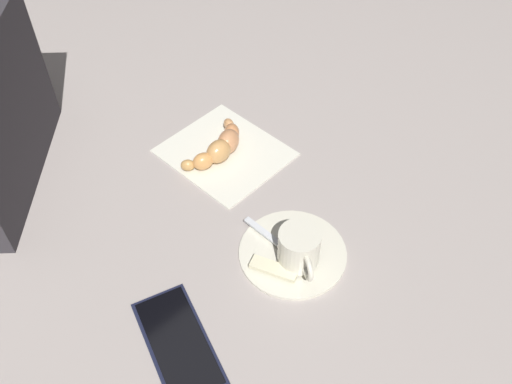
{
  "coord_description": "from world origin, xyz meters",
  "views": [
    {
      "loc": [
        0.39,
        -0.36,
        0.62
      ],
      "look_at": [
        -0.02,
        0.02,
        0.02
      ],
      "focal_mm": 38.75,
      "sensor_mm": 36.0,
      "label": 1
    }
  ],
  "objects": [
    {
      "name": "cell_phone",
      "position": [
        0.09,
        -0.21,
        0.0
      ],
      "size": [
        0.17,
        0.11,
        0.01
      ],
      "color": "#181B33",
      "rests_on": "ground"
    },
    {
      "name": "sugar_packet",
      "position": [
        0.1,
        -0.06,
        0.01
      ],
      "size": [
        0.07,
        0.05,
        0.01
      ],
      "primitive_type": "cube",
      "rotation": [
        0.0,
        0.0,
        13.0
      ],
      "color": "beige",
      "rests_on": "saucer"
    },
    {
      "name": "ground_plane",
      "position": [
        0.0,
        0.0,
        0.0
      ],
      "size": [
        1.8,
        1.8,
        0.0
      ],
      "primitive_type": "plane",
      "color": "#A79B95"
    },
    {
      "name": "napkin",
      "position": [
        -0.13,
        0.05,
        0.0
      ],
      "size": [
        0.19,
        0.18,
        0.0
      ],
      "primitive_type": "cube",
      "rotation": [
        0.0,
        0.0,
        0.07
      ],
      "color": "silver",
      "rests_on": "ground"
    },
    {
      "name": "espresso_cup",
      "position": [
        0.11,
        -0.02,
        0.04
      ],
      "size": [
        0.08,
        0.06,
        0.05
      ],
      "color": "silver",
      "rests_on": "saucer"
    },
    {
      "name": "croissant",
      "position": [
        -0.12,
        0.04,
        0.02
      ],
      "size": [
        0.08,
        0.14,
        0.04
      ],
      "color": "tan",
      "rests_on": "napkin"
    },
    {
      "name": "saucer",
      "position": [
        0.09,
        -0.01,
        0.0
      ],
      "size": [
        0.15,
        0.15,
        0.01
      ],
      "primitive_type": "cylinder",
      "color": "silver",
      "rests_on": "ground"
    },
    {
      "name": "teaspoon",
      "position": [
        0.09,
        -0.02,
        0.01
      ],
      "size": [
        0.12,
        0.02,
        0.01
      ],
      "color": "silver",
      "rests_on": "saucer"
    }
  ]
}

